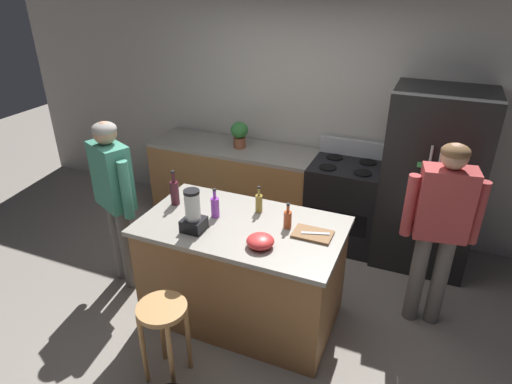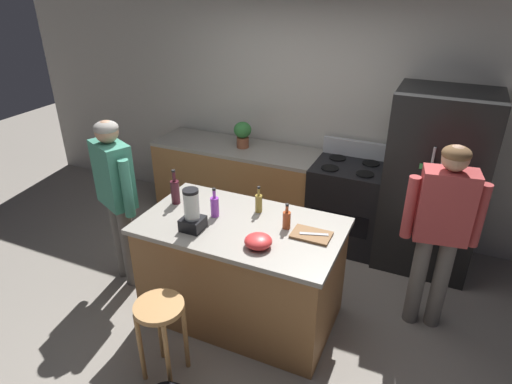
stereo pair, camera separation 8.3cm
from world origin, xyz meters
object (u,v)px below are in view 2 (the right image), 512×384
object	(u,v)px
bottle_soda	(215,206)
cutting_board	(311,235)
person_by_sink_right	(441,223)
bottle_wine	(175,191)
refrigerator	(433,183)
bottle_cooking_sauce	(287,219)
blender_appliance	(192,213)
bar_stool	(161,321)
kitchen_island	(242,271)
person_by_island_left	(116,189)
potted_plant	(243,133)
stove_range	(347,204)
mixing_bowl	(258,241)
chef_knife	(314,234)
bottle_vinegar	(259,203)

from	to	relation	value
bottle_soda	cutting_board	world-z (taller)	bottle_soda
person_by_sink_right	bottle_wine	xyz separation A→B (m)	(-2.15, -0.48, 0.06)
refrigerator	bottle_cooking_sauce	xyz separation A→B (m)	(-1.00, -1.40, 0.11)
blender_appliance	bottle_soda	size ratio (longest dim) A/B	1.36
bar_stool	bottle_cooking_sauce	size ratio (longest dim) A/B	3.08
kitchen_island	person_by_island_left	size ratio (longest dim) A/B	1.00
person_by_island_left	cutting_board	world-z (taller)	person_by_island_left
person_by_island_left	potted_plant	xyz separation A→B (m)	(0.52, 1.56, 0.12)
bottle_wine	bottle_cooking_sauce	distance (m)	1.03
bar_stool	bottle_cooking_sauce	world-z (taller)	bottle_cooking_sauce
blender_appliance	potted_plant	bearing A→B (deg)	103.43
kitchen_island	stove_range	xyz separation A→B (m)	(0.53, 1.52, 0.01)
bottle_wine	bottle_soda	distance (m)	0.43
potted_plant	person_by_sink_right	bearing A→B (deg)	-24.11
bottle_cooking_sauce	cutting_board	xyz separation A→B (m)	(0.22, -0.03, -0.07)
bar_stool	stove_range	bearing A→B (deg)	71.66
stove_range	mixing_bowl	world-z (taller)	stove_range
refrigerator	person_by_sink_right	bearing A→B (deg)	-82.72
stove_range	bar_stool	size ratio (longest dim) A/B	1.68
kitchen_island	bottle_cooking_sauce	bearing A→B (deg)	15.10
bottle_soda	bottle_wine	bearing A→B (deg)	172.09
chef_knife	bar_stool	bearing A→B (deg)	-151.22
refrigerator	stove_range	bearing A→B (deg)	178.28
bottle_cooking_sauce	cutting_board	distance (m)	0.23
bottle_cooking_sauce	kitchen_island	bearing A→B (deg)	-164.90
chef_knife	bottle_wine	bearing A→B (deg)	161.07
bottle_wine	bottle_vinegar	xyz separation A→B (m)	(0.72, 0.16, -0.03)
bar_stool	bottle_vinegar	bearing A→B (deg)	74.60
bottle_cooking_sauce	cutting_board	size ratio (longest dim) A/B	0.72
potted_plant	bottle_vinegar	distance (m)	1.52
potted_plant	cutting_board	distance (m)	1.99
bottle_cooking_sauce	mixing_bowl	xyz separation A→B (m)	(-0.10, -0.33, -0.03)
bar_stool	mixing_bowl	distance (m)	0.90
mixing_bowl	chef_knife	size ratio (longest dim) A/B	0.95
chef_knife	person_by_sink_right	bearing A→B (deg)	12.00
bottle_soda	mixing_bowl	bearing A→B (deg)	-27.53
person_by_sink_right	blender_appliance	xyz separation A→B (m)	(-1.78, -0.79, 0.09)
bottle_vinegar	bottle_soda	xyz separation A→B (m)	(-0.30, -0.22, 0.01)
bar_stool	bottle_vinegar	world-z (taller)	bottle_vinegar
bottle_soda	bottle_vinegar	bearing A→B (deg)	35.56
stove_range	chef_knife	world-z (taller)	stove_range
person_by_island_left	bottle_vinegar	distance (m)	1.33
bottle_vinegar	mixing_bowl	size ratio (longest dim) A/B	1.13
person_by_island_left	bottle_soda	world-z (taller)	person_by_island_left
stove_range	mixing_bowl	size ratio (longest dim) A/B	5.37
chef_knife	bottle_soda	bearing A→B (deg)	164.46
refrigerator	mixing_bowl	xyz separation A→B (m)	(-1.09, -1.74, 0.08)
bottle_soda	mixing_bowl	xyz separation A→B (m)	(0.51, -0.27, -0.05)
bottle_cooking_sauce	bottle_soda	size ratio (longest dim) A/B	0.84
refrigerator	blender_appliance	distance (m)	2.40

